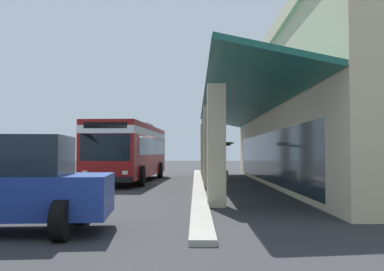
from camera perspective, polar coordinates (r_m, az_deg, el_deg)
ground at (r=24.45m, az=13.81°, el=-5.98°), size 120.00×120.00×0.00m
curb_strip at (r=22.33m, az=0.82°, el=-6.25°), size 29.52×0.50×0.12m
transit_bus at (r=24.77m, az=-8.07°, el=-1.69°), size 11.32×3.18×3.34m
pedestrian at (r=14.70m, az=-23.69°, el=-4.56°), size 0.69×0.46×1.73m
potted_palm at (r=26.01m, az=3.90°, el=-4.29°), size 1.90×1.78×2.27m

